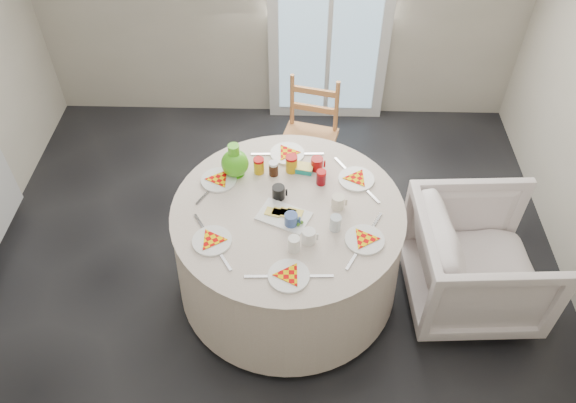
{
  "coord_description": "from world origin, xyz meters",
  "views": [
    {
      "loc": [
        0.18,
        -2.23,
        3.12
      ],
      "look_at": [
        0.12,
        0.03,
        0.8
      ],
      "focal_mm": 35.0,
      "sensor_mm": 36.0,
      "label": 1
    }
  ],
  "objects_px": {
    "table": "(288,248)",
    "armchair": "(478,259)",
    "wooden_chair": "(308,136)",
    "green_pitcher": "(234,157)"
  },
  "relations": [
    {
      "from": "table",
      "to": "armchair",
      "type": "relative_size",
      "value": 1.75
    },
    {
      "from": "wooden_chair",
      "to": "armchair",
      "type": "height_order",
      "value": "wooden_chair"
    },
    {
      "from": "armchair",
      "to": "wooden_chair",
      "type": "bearing_deg",
      "value": 41.43
    },
    {
      "from": "green_pitcher",
      "to": "armchair",
      "type": "bearing_deg",
      "value": -33.5
    },
    {
      "from": "wooden_chair",
      "to": "armchair",
      "type": "relative_size",
      "value": 1.09
    },
    {
      "from": "table",
      "to": "wooden_chair",
      "type": "xyz_separation_m",
      "value": [
        0.12,
        1.0,
        0.09
      ]
    },
    {
      "from": "table",
      "to": "wooden_chair",
      "type": "relative_size",
      "value": 1.6
    },
    {
      "from": "armchair",
      "to": "green_pitcher",
      "type": "height_order",
      "value": "green_pitcher"
    },
    {
      "from": "wooden_chair",
      "to": "green_pitcher",
      "type": "relative_size",
      "value": 3.99
    },
    {
      "from": "table",
      "to": "armchair",
      "type": "bearing_deg",
      "value": -3.17
    }
  ]
}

